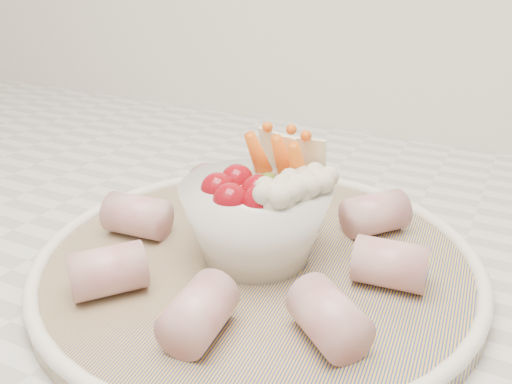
% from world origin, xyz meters
% --- Properties ---
extents(serving_platter, '(0.40, 0.40, 0.02)m').
position_xyz_m(serving_platter, '(0.08, 1.35, 0.93)').
color(serving_platter, navy).
rests_on(serving_platter, kitchen_counter).
extents(veggie_bowl, '(0.12, 0.12, 0.10)m').
position_xyz_m(veggie_bowl, '(0.08, 1.35, 0.98)').
color(veggie_bowl, white).
rests_on(veggie_bowl, serving_platter).
extents(cured_meat_rolls, '(0.28, 0.29, 0.04)m').
position_xyz_m(cured_meat_rolls, '(0.08, 1.35, 0.95)').
color(cured_meat_rolls, '#B5525D').
rests_on(cured_meat_rolls, serving_platter).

